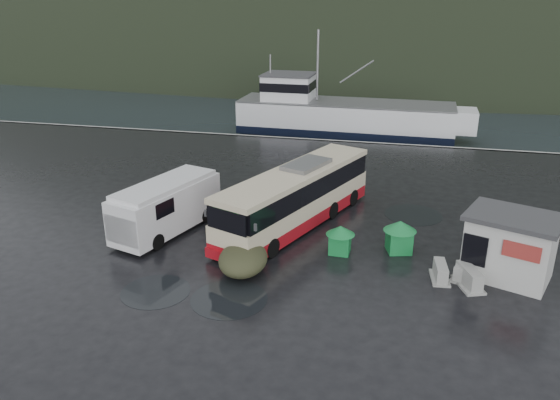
% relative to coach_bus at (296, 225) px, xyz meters
% --- Properties ---
extents(ground, '(160.00, 160.00, 0.00)m').
position_rel_coach_bus_xyz_m(ground, '(-1.25, -2.49, 0.00)').
color(ground, black).
rests_on(ground, ground).
extents(harbor_water, '(300.00, 180.00, 0.02)m').
position_rel_coach_bus_xyz_m(harbor_water, '(-1.25, 107.51, 0.00)').
color(harbor_water, black).
rests_on(harbor_water, ground).
extents(quay_edge, '(160.00, 0.60, 1.50)m').
position_rel_coach_bus_xyz_m(quay_edge, '(-1.25, 17.51, 0.00)').
color(quay_edge, '#999993').
rests_on(quay_edge, ground).
extents(headland, '(780.00, 540.00, 570.00)m').
position_rel_coach_bus_xyz_m(headland, '(8.75, 247.51, 0.00)').
color(headland, black).
rests_on(headland, ground).
extents(coach_bus, '(6.85, 11.60, 3.20)m').
position_rel_coach_bus_xyz_m(coach_bus, '(0.00, 0.00, 0.00)').
color(coach_bus, beige).
rests_on(coach_bus, ground).
extents(white_van, '(3.94, 6.71, 2.66)m').
position_rel_coach_bus_xyz_m(white_van, '(-6.16, -2.23, 0.00)').
color(white_van, silver).
rests_on(white_van, ground).
extents(waste_bin_left, '(1.00, 1.00, 1.35)m').
position_rel_coach_bus_xyz_m(waste_bin_left, '(2.62, -2.69, 0.00)').
color(waste_bin_left, '#167D39').
rests_on(waste_bin_left, ground).
extents(waste_bin_right, '(1.35, 1.35, 1.53)m').
position_rel_coach_bus_xyz_m(waste_bin_right, '(5.28, -1.93, 0.00)').
color(waste_bin_right, '#167D39').
rests_on(waste_bin_right, ground).
extents(dome_tent, '(2.46, 3.19, 1.16)m').
position_rel_coach_bus_xyz_m(dome_tent, '(-1.24, -5.41, 0.00)').
color(dome_tent, '#363821').
rests_on(dome_tent, ground).
extents(ticket_kiosk, '(4.39, 3.90, 2.84)m').
position_rel_coach_bus_xyz_m(ticket_kiosk, '(9.80, -3.37, 0.00)').
color(ticket_kiosk, beige).
rests_on(ticket_kiosk, ground).
extents(jersey_barrier_a, '(1.36, 1.84, 0.83)m').
position_rel_coach_bus_xyz_m(jersey_barrier_a, '(8.18, -4.58, 0.00)').
color(jersey_barrier_a, '#999993').
rests_on(jersey_barrier_a, ground).
extents(jersey_barrier_b, '(0.86, 1.51, 0.72)m').
position_rel_coach_bus_xyz_m(jersey_barrier_b, '(7.07, -4.25, 0.00)').
color(jersey_barrier_b, '#999993').
rests_on(jersey_barrier_b, ground).
extents(jersey_barrier_c, '(1.18, 1.61, 0.72)m').
position_rel_coach_bus_xyz_m(jersey_barrier_c, '(8.00, -3.89, 0.00)').
color(jersey_barrier_c, '#999993').
rests_on(jersey_barrier_c, ground).
extents(fishing_trawler, '(23.71, 5.84, 9.43)m').
position_rel_coach_bus_xyz_m(fishing_trawler, '(-0.41, 25.24, 0.00)').
color(fishing_trawler, silver).
rests_on(fishing_trawler, ground).
extents(puddles, '(13.15, 13.68, 0.01)m').
position_rel_coach_bus_xyz_m(puddles, '(0.53, -4.00, 0.01)').
color(puddles, black).
rests_on(puddles, ground).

